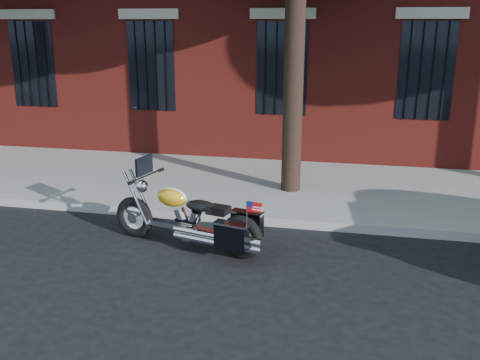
# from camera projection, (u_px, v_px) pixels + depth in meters

# --- Properties ---
(ground) EXTENTS (120.00, 120.00, 0.00)m
(ground) POSITION_uv_depth(u_px,v_px,m) (230.00, 258.00, 7.49)
(ground) COLOR black
(ground) RESTS_ON ground
(curb) EXTENTS (40.00, 0.16, 0.15)m
(curb) POSITION_uv_depth(u_px,v_px,m) (249.00, 219.00, 8.77)
(curb) COLOR gray
(curb) RESTS_ON ground
(sidewalk) EXTENTS (40.00, 3.60, 0.15)m
(sidewalk) POSITION_uv_depth(u_px,v_px,m) (267.00, 186.00, 10.53)
(sidewalk) COLOR gray
(sidewalk) RESTS_ON ground
(motorcycle) EXTENTS (2.43, 1.13, 1.29)m
(motorcycle) POSITION_uv_depth(u_px,v_px,m) (193.00, 221.00, 7.67)
(motorcycle) COLOR black
(motorcycle) RESTS_ON ground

